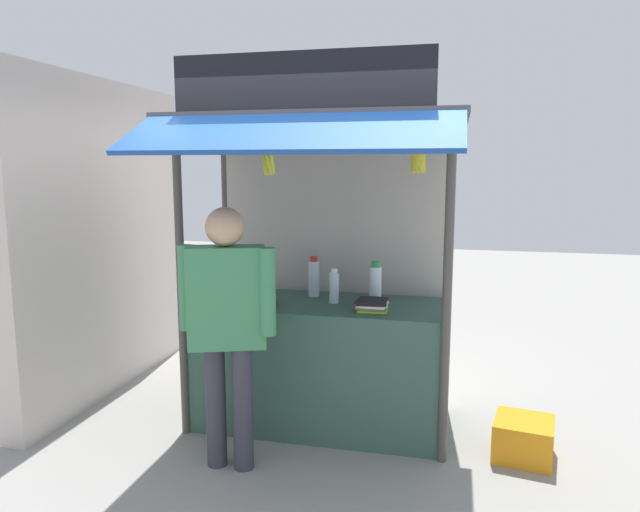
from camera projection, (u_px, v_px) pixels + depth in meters
ground_plane at (320, 422)px, 4.44m from camera, size 20.00×20.00×0.00m
stall_counter at (320, 363)px, 4.37m from camera, size 1.84×0.77×0.94m
stall_structure at (323, 213)px, 4.28m from camera, size 2.04×1.59×2.64m
water_bottle_left at (314, 278)px, 4.50m from camera, size 0.09×0.09×0.31m
water_bottle_far_left at (375, 284)px, 4.23m from camera, size 0.09×0.09×0.32m
water_bottle_far_right at (334, 287)px, 4.27m from camera, size 0.07×0.07×0.26m
magazine_stack_mid_right at (372, 305)px, 4.04m from camera, size 0.24×0.25×0.08m
magazine_stack_back_left at (255, 301)px, 4.21m from camera, size 0.24×0.30×0.07m
banana_bunch_inner_right at (269, 162)px, 3.73m from camera, size 0.09×0.09×0.27m
banana_bunch_rightmost at (418, 160)px, 3.51m from camera, size 0.12×0.12×0.26m
vendor_person at (227, 314)px, 3.64m from camera, size 0.64×0.36×1.69m
plastic_crate at (524, 439)px, 3.89m from camera, size 0.44×0.44×0.26m
neighbour_wall at (103, 239)px, 4.98m from camera, size 0.20×2.40×2.66m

